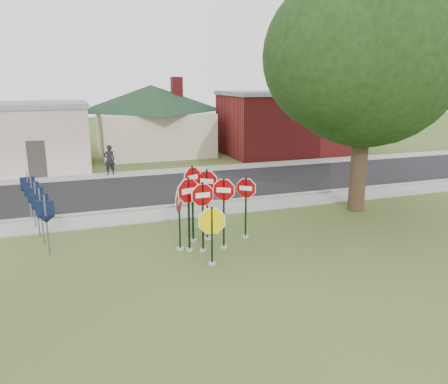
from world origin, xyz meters
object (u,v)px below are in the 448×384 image
object	(u,v)px
stop_sign_yellow	(212,229)
oak_tree	(368,50)
pedestrian	(109,160)
stop_sign_left	(189,203)
stop_sign_center	(203,208)

from	to	relation	value
stop_sign_yellow	oak_tree	world-z (taller)	oak_tree
pedestrian	oak_tree	bearing A→B (deg)	122.21
stop_sign_yellow	pedestrian	xyz separation A→B (m)	(-1.75, 14.46, -0.20)
stop_sign_left	pedestrian	distance (m)	13.22
stop_sign_center	stop_sign_left	world-z (taller)	stop_sign_left
stop_sign_yellow	stop_sign_left	xyz separation A→B (m)	(-0.36, 1.34, 0.50)
stop_sign_center	oak_tree	xyz separation A→B (m)	(7.68, 2.37, 5.20)
stop_sign_center	pedestrian	xyz separation A→B (m)	(-1.81, 13.32, -0.56)
stop_sign_center	stop_sign_left	xyz separation A→B (m)	(-0.42, 0.19, 0.14)
stop_sign_left	oak_tree	bearing A→B (deg)	15.05
oak_tree	pedestrian	size ratio (longest dim) A/B	6.42
stop_sign_left	pedestrian	size ratio (longest dim) A/B	1.48
oak_tree	pedestrian	world-z (taller)	oak_tree
stop_sign_center	stop_sign_yellow	xyz separation A→B (m)	(-0.06, -1.15, -0.36)
stop_sign_yellow	oak_tree	size ratio (longest dim) A/B	0.17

